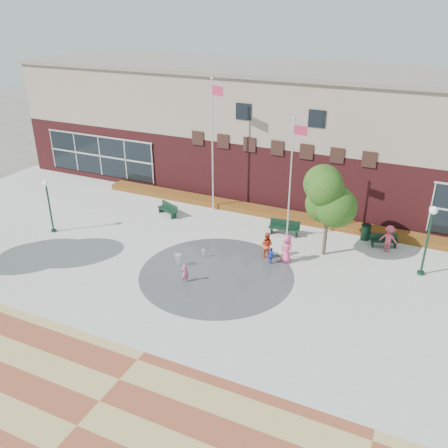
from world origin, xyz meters
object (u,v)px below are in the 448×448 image
at_px(flagpole_right, 291,174).
at_px(bench_left, 168,212).
at_px(flagpole_left, 213,140).
at_px(trash_can, 366,232).
at_px(child_splash, 185,273).

relative_size(flagpole_right, bench_left, 4.23).
height_order(flagpole_left, flagpole_right, flagpole_left).
bearing_deg(flagpole_left, flagpole_right, 2.70).
bearing_deg(flagpole_left, trash_can, 19.67).
bearing_deg(bench_left, flagpole_right, 24.68).
relative_size(flagpole_left, child_splash, 8.61).
bearing_deg(flagpole_left, child_splash, -53.06).
xyz_separation_m(bench_left, child_splash, (5.29, -7.02, 0.25)).
bearing_deg(flagpole_left, bench_left, -119.93).
relative_size(bench_left, trash_can, 1.78).
height_order(flagpole_left, child_splash, flagpole_left).
bearing_deg(trash_can, child_splash, -130.56).
relative_size(flagpole_left, trash_can, 9.10).
bearing_deg(trash_can, flagpole_right, -157.58).
xyz_separation_m(flagpole_left, child_splash, (2.78, -9.13, -4.57)).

